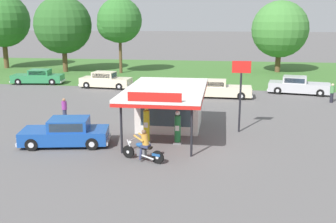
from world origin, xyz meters
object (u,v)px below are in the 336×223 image
(parked_car_back_row_left, at_px, (38,77))
(parked_car_back_row_centre, at_px, (218,89))
(featured_classic_sedan, at_px, (66,133))
(gas_pump_offside, at_px, (178,129))
(bystander_admiring_sedan, at_px, (64,109))
(motorcycle_with_rider, at_px, (143,148))
(parked_car_back_row_far_left, at_px, (106,81))
(bystander_chatting_near_pumps, at_px, (332,93))
(gas_pump_nearside, at_px, (147,126))
(parked_car_back_row_centre_left, at_px, (298,86))
(roadside_pole_sign, at_px, (241,84))

(parked_car_back_row_left, bearing_deg, parked_car_back_row_centre, -13.57)
(featured_classic_sedan, bearing_deg, parked_car_back_row_centre, 60.63)
(gas_pump_offside, distance_m, bystander_admiring_sedan, 8.91)
(gas_pump_offside, height_order, motorcycle_with_rider, gas_pump_offside)
(motorcycle_with_rider, height_order, parked_car_back_row_far_left, motorcycle_with_rider)
(featured_classic_sedan, distance_m, bystander_chatting_near_pumps, 21.65)
(gas_pump_nearside, bearing_deg, parked_car_back_row_far_left, 113.77)
(parked_car_back_row_centre_left, height_order, parked_car_back_row_far_left, parked_car_back_row_far_left)
(gas_pump_nearside, distance_m, parked_car_back_row_left, 22.90)
(gas_pump_nearside, xyz_separation_m, gas_pump_offside, (1.73, -0.00, -0.11))
(parked_car_back_row_centre_left, distance_m, parked_car_back_row_centre, 7.54)
(gas_pump_nearside, height_order, gas_pump_offside, gas_pump_nearside)
(gas_pump_offside, distance_m, featured_classic_sedan, 6.08)
(parked_car_back_row_centre, bearing_deg, motorcycle_with_rider, -101.79)
(parked_car_back_row_centre, relative_size, roadside_pole_sign, 1.31)
(gas_pump_nearside, height_order, parked_car_back_row_far_left, gas_pump_nearside)
(bystander_chatting_near_pumps, bearing_deg, parked_car_back_row_centre, 174.45)
(parked_car_back_row_centre, bearing_deg, roadside_pole_sign, -82.20)
(parked_car_back_row_centre_left, xyz_separation_m, roadside_pole_sign, (-5.64, -12.98, 2.27))
(parked_car_back_row_far_left, bearing_deg, gas_pump_nearside, -66.23)
(parked_car_back_row_centre, xyz_separation_m, bystander_admiring_sedan, (-10.05, -9.28, 0.11))
(gas_pump_nearside, xyz_separation_m, featured_classic_sedan, (-4.25, -1.08, -0.27))
(parked_car_back_row_centre_left, xyz_separation_m, parked_car_back_row_centre, (-7.06, -2.65, -0.01))
(motorcycle_with_rider, xyz_separation_m, featured_classic_sedan, (-4.64, 1.83, 0.03))
(parked_car_back_row_centre, distance_m, bystander_admiring_sedan, 13.68)
(featured_classic_sedan, bearing_deg, motorcycle_with_rider, -21.49)
(featured_classic_sedan, distance_m, roadside_pole_sign, 10.42)
(featured_classic_sedan, relative_size, roadside_pole_sign, 1.17)
(gas_pump_nearside, bearing_deg, parked_car_back_row_centre, 74.09)
(motorcycle_with_rider, bearing_deg, gas_pump_offside, 65.34)
(motorcycle_with_rider, bearing_deg, bystander_chatting_near_pumps, 50.64)
(parked_car_back_row_centre_left, bearing_deg, gas_pump_offside, -119.90)
(motorcycle_with_rider, relative_size, parked_car_back_row_centre, 0.39)
(motorcycle_with_rider, xyz_separation_m, roadside_pole_sign, (4.76, 5.70, 2.31))
(motorcycle_with_rider, height_order, featured_classic_sedan, motorcycle_with_rider)
(parked_car_back_row_far_left, xyz_separation_m, parked_car_back_row_centre, (10.89, -3.11, -0.02))
(featured_classic_sedan, bearing_deg, parked_car_back_row_far_left, 99.51)
(bystander_chatting_near_pumps, bearing_deg, featured_classic_sedan, -142.04)
(gas_pump_nearside, relative_size, featured_classic_sedan, 0.41)
(parked_car_back_row_left, relative_size, roadside_pole_sign, 1.26)
(gas_pump_offside, bearing_deg, motorcycle_with_rider, -114.66)
(gas_pump_nearside, bearing_deg, roadside_pole_sign, 28.45)
(motorcycle_with_rider, distance_m, bystander_chatting_near_pumps, 19.59)
(gas_pump_offside, distance_m, parked_car_back_row_centre, 13.27)
(parked_car_back_row_centre, xyz_separation_m, roadside_pole_sign, (1.42, -10.33, 2.28))
(gas_pump_offside, bearing_deg, bystander_chatting_near_pumps, 47.82)
(parked_car_back_row_centre_left, bearing_deg, bystander_chatting_near_pumps, -60.22)
(parked_car_back_row_centre_left, distance_m, roadside_pole_sign, 14.33)
(gas_pump_offside, xyz_separation_m, parked_car_back_row_centre_left, (9.07, 15.77, -0.15))
(roadside_pole_sign, bearing_deg, bystander_admiring_sedan, 174.79)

